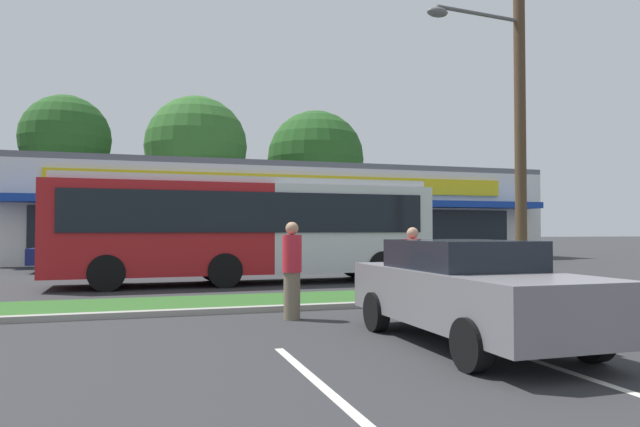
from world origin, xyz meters
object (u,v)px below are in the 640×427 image
Objects in this scene: car_0 at (468,290)px; pedestrian_mid at (413,270)px; car_1 at (355,250)px; car_3 at (93,253)px; city_bus at (247,227)px; utility_pole at (516,90)px; pedestrian_by_pole at (292,270)px.

pedestrian_mid is (0.56, 2.92, 0.08)m from car_0.
pedestrian_mid is at bearing -106.20° from car_1.
car_0 is 18.52m from car_3.
city_bus reaches higher than car_3.
pedestrian_mid is at bearing 169.10° from car_0.
utility_pole is at bearing -88.34° from car_1.
pedestrian_by_pole is at bearing -147.84° from car_0.
car_1 is (-0.32, 11.23, -4.62)m from utility_pole.
car_0 is at bearing -28.92° from pedestrian_by_pole.
utility_pole is 0.86× the size of city_bus.
pedestrian_by_pole reaches higher than pedestrian_mid.
city_bus is 10.57m from car_0.
car_0 is 17.39m from car_1.
utility_pole is 5.56× the size of pedestrian_by_pole.
car_3 is (-11.32, 11.83, -4.63)m from utility_pole.
car_1 is (5.99, 6.34, -0.99)m from city_bus.
utility_pole is 2.22× the size of car_3.
car_1 is 15.22m from pedestrian_by_pole.
pedestrian_by_pole is at bearing -115.15° from car_1.
car_0 is (-4.91, -5.54, -4.61)m from utility_pole.
pedestrian_mid is (-4.35, -2.62, -4.53)m from utility_pole.
city_bus is at bearing -133.38° from car_1.
pedestrian_by_pole is (-0.48, -7.44, -0.85)m from city_bus.
car_3 is at bearing 133.74° from utility_pole.
car_0 is at bearing -131.53° from utility_pole.
pedestrian_mid reaches higher than car_0.
utility_pole reaches higher than car_0.
car_0 is 1.01× the size of car_3.
car_1 is at bearing 93.77° from pedestrian_by_pole.
pedestrian_by_pole is at bearing -94.68° from city_bus.
utility_pole is at bearing 133.74° from car_3.
city_bus is 8.62m from car_3.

